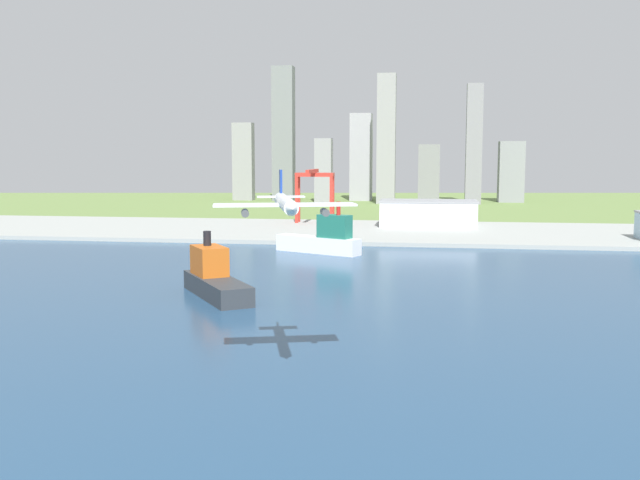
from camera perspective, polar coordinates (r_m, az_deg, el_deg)
The scene contains 9 objects.
ground_plane at distance 298.09m, azimuth 2.54°, elevation -3.41°, with size 2400.00×2400.00×0.00m, color olive.
water_bay at distance 239.65m, azimuth 1.02°, elevation -5.90°, with size 840.00×360.00×0.15m, color navy.
industrial_pier at distance 485.52m, azimuth 4.90°, elevation 0.65°, with size 840.00×140.00×2.50m, color #999E98.
airplane_landing at distance 163.22m, azimuth -2.75°, elevation 2.88°, with size 32.99×36.11×10.24m.
ferry_boat at distance 385.54m, azimuth 0.22°, elevation 0.07°, with size 48.50×30.00×27.92m.
container_barge at distance 272.85m, azimuth -8.30°, elevation -3.01°, with size 37.07×46.84×23.44m.
port_crane_red at distance 531.96m, azimuth -0.45°, elevation 4.46°, with size 28.09×44.09×39.43m.
warehouse_main at distance 512.69m, azimuth 8.51°, elevation 2.10°, with size 67.39×33.12×18.32m.
distant_skyline at distance 814.41m, azimuth 3.84°, elevation 6.81°, with size 327.19×71.37×151.01m.
Camera 1 is at (30.60, 8.16, 52.46)m, focal length 40.70 mm.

